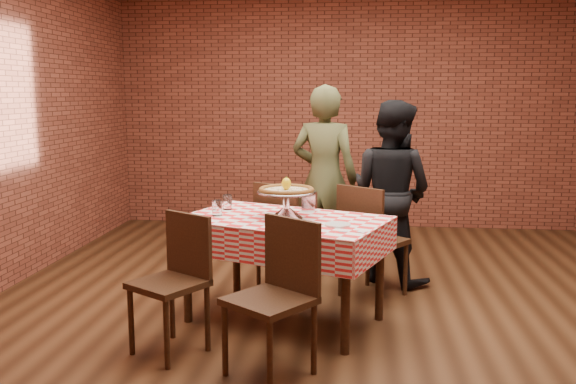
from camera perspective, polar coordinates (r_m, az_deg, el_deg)
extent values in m
plane|color=black|center=(4.76, 4.37, -10.79)|extent=(6.00, 6.00, 0.00)
plane|color=brown|center=(7.47, 5.34, 7.86)|extent=(5.50, 0.00, 5.50)
cube|color=#382211|center=(4.40, -0.38, -7.32)|extent=(1.57, 1.25, 0.75)
cylinder|color=beige|center=(4.27, -0.15, 0.13)|extent=(0.47, 0.47, 0.03)
ellipsoid|color=yellow|center=(4.26, -0.15, 0.78)|extent=(0.08, 0.08, 0.09)
cylinder|color=white|center=(4.40, -6.64, -1.48)|extent=(0.09, 0.09, 0.11)
cylinder|color=white|center=(4.62, -5.67, -0.95)|extent=(0.09, 0.09, 0.11)
cylinder|color=white|center=(4.07, 4.64, -3.06)|extent=(0.22, 0.22, 0.01)
cube|color=white|center=(3.90, 5.14, -3.67)|extent=(0.06, 0.04, 0.00)
cube|color=white|center=(3.89, 6.86, -3.73)|extent=(0.06, 0.05, 0.00)
cube|color=silver|center=(4.54, 2.02, -0.89)|extent=(0.11, 0.09, 0.14)
imported|color=#464928|center=(5.60, 3.42, 1.26)|extent=(0.70, 0.54, 1.70)
imported|color=black|center=(5.33, 9.60, 0.00)|extent=(0.97, 0.92, 1.57)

